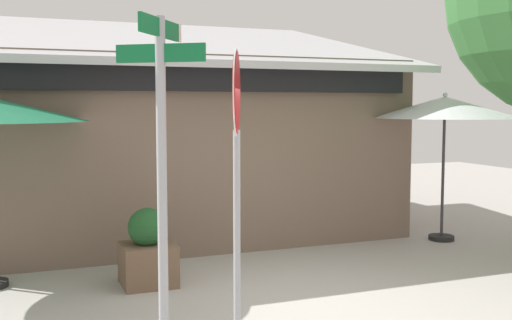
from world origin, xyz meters
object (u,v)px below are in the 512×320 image
at_px(stop_sign, 237,136).
at_px(patio_umbrella_ivory_center, 445,108).
at_px(sidewalk_planter, 148,252).
at_px(street_sign_post, 162,156).

bearing_deg(stop_sign, patio_umbrella_ivory_center, 31.86).
distance_m(patio_umbrella_ivory_center, sidewalk_planter, 5.67).
distance_m(stop_sign, patio_umbrella_ivory_center, 5.73).
xyz_separation_m(stop_sign, sidewalk_planter, (-0.44, 2.23, -1.61)).
height_order(street_sign_post, stop_sign, street_sign_post).
height_order(street_sign_post, sidewalk_planter, street_sign_post).
height_order(stop_sign, sidewalk_planter, stop_sign).
bearing_deg(stop_sign, street_sign_post, -163.62).
distance_m(street_sign_post, patio_umbrella_ivory_center, 6.53).
height_order(street_sign_post, patio_umbrella_ivory_center, street_sign_post).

